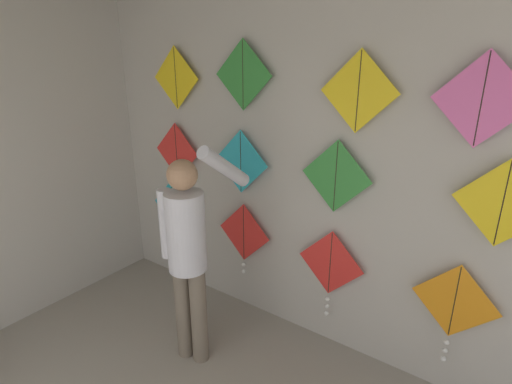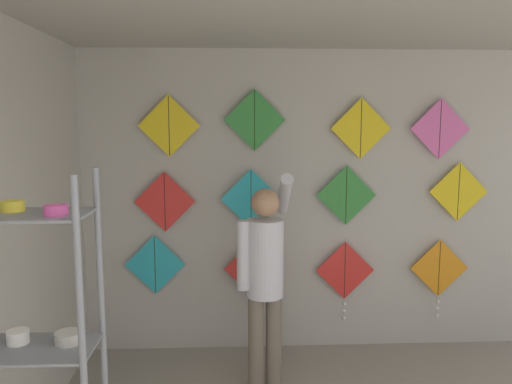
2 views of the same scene
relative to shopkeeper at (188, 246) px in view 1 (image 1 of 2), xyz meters
The scene contains 14 objects.
back_panel 1.03m from the shopkeeper, 62.67° to the left, with size 4.92×0.06×2.80m, color #BCB7AD.
shopkeeper is the anchor object (origin of this frame).
kite_0 1.24m from the shopkeeper, 142.16° to the left, with size 0.55×0.01×0.55m.
kite_1 0.79m from the shopkeeper, 94.40° to the left, with size 0.55×0.04×0.69m.
kite_2 1.13m from the shopkeeper, 43.17° to the left, with size 0.55×0.04×0.76m.
kite_3 1.88m from the shopkeeper, 23.80° to the left, with size 0.55×0.04×0.76m.
kite_4 1.23m from the shopkeeper, 138.97° to the left, with size 0.55×0.01×0.55m.
kite_5 0.89m from the shopkeeper, 96.18° to the left, with size 0.55×0.01×0.55m.
kite_6 1.20m from the shopkeeper, 43.38° to the left, with size 0.55×0.01×0.55m.
kite_7 2.06m from the shopkeeper, 22.13° to the left, with size 0.55×0.01×0.55m.
kite_8 1.58m from the shopkeeper, 137.10° to the left, with size 0.55×0.01×0.55m.
kite_9 1.40m from the shopkeeper, 93.67° to the left, with size 0.55×0.01×0.55m.
kite_10 1.62m from the shopkeeper, 39.44° to the left, with size 0.55×0.01×0.55m.
kite_11 2.12m from the shopkeeper, 24.60° to the left, with size 0.55×0.01×0.55m.
Camera 1 is at (1.51, 1.17, 2.35)m, focal length 28.00 mm.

